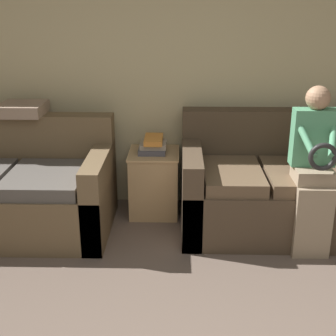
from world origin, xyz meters
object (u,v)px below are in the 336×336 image
(couch_side, at_px, (15,192))
(throw_pillow, at_px, (22,109))
(side_shelf, at_px, (154,182))
(book_stack, at_px, (153,145))
(child_left_seated, at_px, (314,165))
(couch_main, at_px, (289,189))

(couch_side, relative_size, throw_pillow, 4.27)
(side_shelf, distance_m, throw_pillow, 1.34)
(side_shelf, distance_m, book_stack, 0.35)
(couch_side, distance_m, child_left_seated, 2.48)
(child_left_seated, relative_size, throw_pillow, 3.37)
(couch_side, xyz_separation_m, side_shelf, (1.18, 0.34, -0.03))
(couch_side, bearing_deg, side_shelf, 16.08)
(child_left_seated, height_order, throw_pillow, child_left_seated)
(side_shelf, bearing_deg, couch_side, -163.92)
(throw_pillow, bearing_deg, child_left_seated, -15.19)
(book_stack, xyz_separation_m, throw_pillow, (-1.15, -0.01, 0.33))
(child_left_seated, bearing_deg, couch_main, 99.61)
(couch_main, relative_size, child_left_seated, 1.43)
(couch_main, bearing_deg, couch_side, -177.71)
(couch_main, relative_size, couch_side, 1.13)
(couch_side, relative_size, child_left_seated, 1.27)
(couch_side, relative_size, side_shelf, 2.80)
(child_left_seated, relative_size, book_stack, 4.38)
(couch_main, height_order, throw_pillow, throw_pillow)
(couch_main, xyz_separation_m, couch_side, (-2.36, -0.09, -0.01))
(couch_main, xyz_separation_m, child_left_seated, (0.07, -0.41, 0.37))
(child_left_seated, xyz_separation_m, throw_pillow, (-2.40, 0.65, 0.27))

